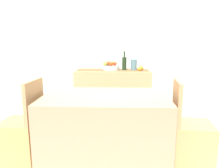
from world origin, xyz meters
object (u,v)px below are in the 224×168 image
(fruit_bowl, at_px, (111,68))
(open_book, at_px, (111,97))
(chair_near_window, at_px, (22,137))
(sideboard_console, at_px, (113,94))
(wine_bottle, at_px, (124,63))
(chair_by_corner, at_px, (191,140))
(dining_table, at_px, (105,129))
(ceramic_vase, at_px, (134,65))

(fruit_bowl, bearing_deg, open_book, -87.24)
(fruit_bowl, bearing_deg, chair_near_window, -123.22)
(sideboard_console, relative_size, wine_bottle, 4.02)
(sideboard_console, relative_size, chair_by_corner, 1.38)
(dining_table, distance_m, open_book, 0.39)
(ceramic_vase, relative_size, open_book, 0.64)
(chair_by_corner, bearing_deg, chair_near_window, -179.91)
(fruit_bowl, relative_size, chair_near_window, 0.31)
(wine_bottle, distance_m, chair_near_window, 1.91)
(chair_near_window, bearing_deg, dining_table, 0.08)
(wine_bottle, height_order, dining_table, wine_bottle)
(ceramic_vase, relative_size, chair_by_corner, 0.20)
(ceramic_vase, xyz_separation_m, dining_table, (-0.38, -1.39, -0.54))
(ceramic_vase, distance_m, chair_near_window, 2.00)
(dining_table, height_order, chair_near_window, chair_near_window)
(dining_table, distance_m, chair_by_corner, 0.92)
(fruit_bowl, bearing_deg, chair_by_corner, -56.64)
(ceramic_vase, distance_m, open_book, 1.50)
(sideboard_console, height_order, chair_near_window, chair_near_window)
(dining_table, bearing_deg, chair_by_corner, 0.10)
(open_book, bearing_deg, fruit_bowl, 75.23)
(fruit_bowl, xyz_separation_m, dining_table, (0.00, -1.39, -0.49))
(sideboard_console, relative_size, fruit_bowl, 4.43)
(dining_table, xyz_separation_m, open_book, (0.07, -0.07, 0.38))
(fruit_bowl, xyz_separation_m, chair_by_corner, (0.91, -1.38, -0.60))
(ceramic_vase, height_order, open_book, ceramic_vase)
(ceramic_vase, bearing_deg, open_book, -101.83)
(dining_table, relative_size, chair_by_corner, 1.44)
(sideboard_console, xyz_separation_m, chair_near_window, (-0.94, -1.39, -0.14))
(ceramic_vase, height_order, chair_near_window, ceramic_vase)
(wine_bottle, xyz_separation_m, chair_by_corner, (0.69, -1.38, -0.67))
(fruit_bowl, distance_m, wine_bottle, 0.23)
(chair_near_window, xyz_separation_m, chair_by_corner, (1.82, 0.00, 0.00))
(sideboard_console, bearing_deg, chair_near_window, -124.25)
(wine_bottle, height_order, open_book, wine_bottle)
(wine_bottle, height_order, ceramic_vase, wine_bottle)
(dining_table, bearing_deg, wine_bottle, 80.97)
(sideboard_console, bearing_deg, chair_by_corner, -57.69)
(fruit_bowl, distance_m, open_book, 1.47)
(fruit_bowl, bearing_deg, dining_table, -89.94)
(sideboard_console, distance_m, dining_table, 1.39)
(dining_table, height_order, chair_by_corner, chair_by_corner)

